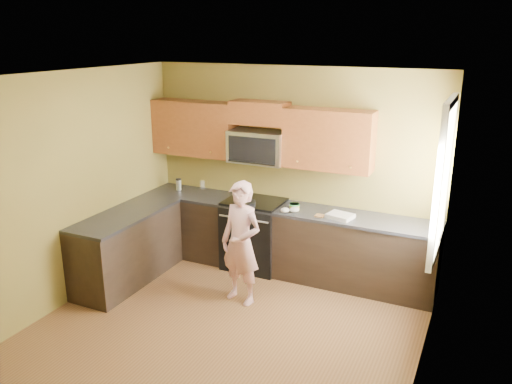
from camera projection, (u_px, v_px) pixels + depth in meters
The scene contains 25 objects.
floor at pixel (222, 333), 5.54m from camera, with size 4.00×4.00×0.00m, color brown.
ceiling at pixel (216, 77), 4.74m from camera, with size 4.00×4.00×0.00m, color white.
wall_back at pixel (292, 169), 6.87m from camera, with size 4.00×4.00×0.00m, color olive.
wall_front at pixel (73, 307), 3.41m from camera, with size 4.00×4.00×0.00m, color olive.
wall_left at pixel (68, 190), 5.95m from camera, with size 4.00×4.00×0.00m, color olive.
wall_right at pixel (427, 249), 4.33m from camera, with size 4.00×4.00×0.00m, color olive.
cabinet_back_run at pixel (282, 240), 6.88m from camera, with size 4.00×0.60×0.88m, color black.
cabinet_left_run at pixel (127, 248), 6.62m from camera, with size 0.60×1.60×0.88m, color black.
countertop_back at pixel (282, 208), 6.74m from camera, with size 4.00×0.62×0.04m, color black.
countertop_left at pixel (125, 215), 6.48m from camera, with size 0.62×1.60×0.04m, color black.
stove at pixel (254, 234), 7.01m from camera, with size 0.76×0.65×0.95m, color black, non-canonical shape.
microwave at pixel (258, 162), 6.83m from camera, with size 0.76×0.40×0.42m, color silver, non-canonical shape.
upper_cab_left at pixel (196, 154), 7.26m from camera, with size 1.22×0.33×0.75m, color brown, non-canonical shape.
upper_cab_right at pixel (327, 169), 6.48m from camera, with size 1.12×0.33×0.75m, color brown, non-canonical shape.
upper_cab_over_mw at pixel (259, 113), 6.67m from camera, with size 0.76×0.33×0.30m, color brown.
window at pixel (444, 179), 5.29m from camera, with size 0.06×1.06×1.66m, color white, non-canonical shape.
woman at pixel (241, 243), 6.01m from camera, with size 0.54×0.36×1.48m, color #DA6D76.
frying_pan at pixel (244, 206), 6.66m from camera, with size 0.29×0.51×0.07m, color black, non-canonical shape.
butter_tub at pixel (294, 209), 6.62m from camera, with size 0.13×0.13×0.09m, color yellow, non-canonical shape.
toast_slice at pixel (320, 216), 6.37m from camera, with size 0.11×0.11×0.01m, color #B27F47.
napkin_a at pixel (285, 210), 6.50m from camera, with size 0.11×0.12×0.06m, color silver.
napkin_b at pixel (294, 210), 6.51m from camera, with size 0.12×0.13×0.07m, color silver.
dish_towel at pixel (340, 216), 6.30m from camera, with size 0.30×0.24×0.05m, color silver.
travel_mug at pixel (179, 190), 7.44m from camera, with size 0.08×0.08×0.17m, color silver, non-canonical shape.
glass_b at pixel (203, 185), 7.46m from camera, with size 0.07×0.07×0.12m, color silver.
Camera 1 is at (2.39, -4.23, 3.09)m, focal length 36.15 mm.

